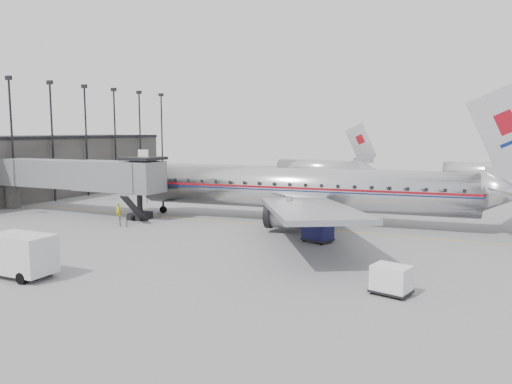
% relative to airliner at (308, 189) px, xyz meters
% --- Properties ---
extents(ground, '(160.00, 160.00, 0.00)m').
position_rel_airliner_xyz_m(ground, '(-6.82, -9.06, -3.29)').
color(ground, slate).
rests_on(ground, ground).
extents(terminal, '(12.00, 46.00, 8.00)m').
position_rel_airliner_xyz_m(terminal, '(-40.82, 0.94, 0.71)').
color(terminal, '#34312F').
rests_on(terminal, ground).
extents(apron_line, '(60.00, 0.15, 0.01)m').
position_rel_airliner_xyz_m(apron_line, '(-3.82, -3.06, -3.29)').
color(apron_line, gold).
rests_on(apron_line, ground).
extents(jet_bridge, '(21.00, 6.20, 7.10)m').
position_rel_airliner_xyz_m(jet_bridge, '(-23.49, -5.40, 0.88)').
color(jet_bridge, slate).
rests_on(jet_bridge, ground).
extents(floodlight_masts, '(0.90, 42.25, 15.25)m').
position_rel_airliner_xyz_m(floodlight_masts, '(-34.32, 3.94, 5.07)').
color(floodlight_masts, black).
rests_on(floodlight_masts, ground).
extents(distant_aircraft_near, '(16.39, 3.20, 10.26)m').
position_rel_airliner_xyz_m(distant_aircraft_near, '(-8.62, 32.94, -0.56)').
color(distant_aircraft_near, silver).
rests_on(distant_aircraft_near, ground).
extents(distant_aircraft_mid, '(16.39, 3.20, 10.26)m').
position_rel_airliner_xyz_m(distant_aircraft_mid, '(17.38, 36.94, -0.56)').
color(distant_aircraft_mid, silver).
rests_on(distant_aircraft_mid, ground).
extents(airliner, '(41.42, 38.27, 13.10)m').
position_rel_airliner_xyz_m(airliner, '(0.00, 0.00, 0.00)').
color(airliner, silver).
rests_on(airliner, ground).
extents(service_van, '(5.76, 2.37, 2.69)m').
position_rel_airliner_xyz_m(service_van, '(-10.92, -25.06, -1.88)').
color(service_van, silver).
rests_on(service_van, ground).
extents(baggage_cart_navy, '(2.71, 2.38, 1.79)m').
position_rel_airliner_xyz_m(baggage_cart_navy, '(3.56, -8.12, -2.34)').
color(baggage_cart_navy, '#0D0E37').
rests_on(baggage_cart_navy, ground).
extents(baggage_cart_white, '(2.42, 2.07, 1.63)m').
position_rel_airliner_xyz_m(baggage_cart_white, '(11.16, -19.06, -2.43)').
color(baggage_cart_white, silver).
rests_on(baggage_cart_white, ground).
extents(ramp_worker, '(0.66, 0.65, 1.54)m').
position_rel_airliner_xyz_m(ramp_worker, '(-18.38, -6.06, -2.52)').
color(ramp_worker, yellow).
rests_on(ramp_worker, ground).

